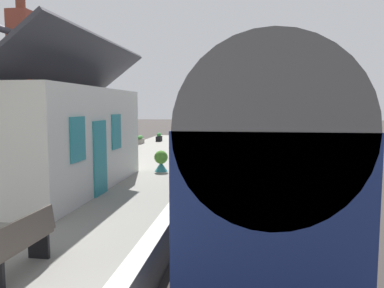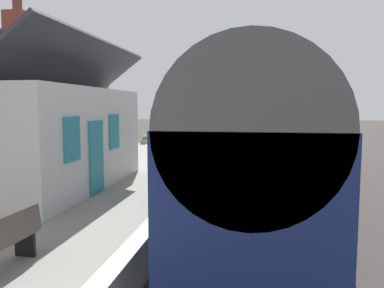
# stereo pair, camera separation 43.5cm
# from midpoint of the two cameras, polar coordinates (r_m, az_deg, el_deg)

# --- Properties ---
(ground_plane) EXTENTS (160.00, 160.00, 0.00)m
(ground_plane) POSITION_cam_midpoint_polar(r_m,az_deg,el_deg) (16.29, 6.72, -6.08)
(ground_plane) COLOR #383330
(platform) EXTENTS (32.00, 5.86, 0.83)m
(platform) POSITION_cam_midpoint_polar(r_m,az_deg,el_deg) (16.86, -6.76, -4.25)
(platform) COLOR gray
(platform) RESTS_ON ground
(platform_edge_coping) EXTENTS (32.00, 0.36, 0.02)m
(platform_edge_coping) POSITION_cam_midpoint_polar(r_m,az_deg,el_deg) (16.24, 2.59, -3.08)
(platform_edge_coping) COLOR beige
(platform_edge_coping) RESTS_ON platform
(rail_near) EXTENTS (52.00, 0.08, 0.14)m
(rail_near) POSITION_cam_midpoint_polar(r_m,az_deg,el_deg) (16.28, 12.46, -5.93)
(rail_near) COLOR gray
(rail_near) RESTS_ON ground
(rail_far) EXTENTS (52.00, 0.08, 0.14)m
(rail_far) POSITION_cam_midpoint_polar(r_m,az_deg,el_deg) (16.27, 7.36, -5.86)
(rail_far) COLOR gray
(rail_far) RESTS_ON ground
(train) EXTENTS (19.03, 2.73, 4.32)m
(train) POSITION_cam_midpoint_polar(r_m,az_deg,el_deg) (14.32, 10.10, 1.21)
(train) COLOR black
(train) RESTS_ON ground
(station_building) EXTENTS (7.21, 3.65, 5.31)m
(station_building) POSITION_cam_midpoint_polar(r_m,az_deg,el_deg) (12.13, -19.77, 1.40)
(station_building) COLOR silver
(station_building) RESTS_ON platform
(bench_mid_platform) EXTENTS (1.41, 0.45, 0.88)m
(bench_mid_platform) POSITION_cam_midpoint_polar(r_m,az_deg,el_deg) (18.46, -1.25, -0.55)
(bench_mid_platform) COLOR brown
(bench_mid_platform) RESTS_ON platform
(bench_platform_end) EXTENTS (1.41, 0.47, 0.88)m
(bench_platform_end) POSITION_cam_midpoint_polar(r_m,az_deg,el_deg) (6.39, -24.85, -13.22)
(bench_platform_end) COLOR brown
(bench_platform_end) RESTS_ON platform
(planter_edge_near) EXTENTS (0.78, 0.32, 0.62)m
(planter_edge_near) POSITION_cam_midpoint_polar(r_m,az_deg,el_deg) (27.06, -3.84, 1.06)
(planter_edge_near) COLOR black
(planter_edge_near) RESTS_ON platform
(planter_bench_right) EXTENTS (0.52, 0.52, 0.83)m
(planter_bench_right) POSITION_cam_midpoint_polar(r_m,az_deg,el_deg) (14.49, -3.94, -2.60)
(planter_bench_right) COLOR teal
(planter_bench_right) RESTS_ON platform
(planter_under_sign) EXTENTS (1.02, 0.32, 0.57)m
(planter_under_sign) POSITION_cam_midpoint_polar(r_m,az_deg,el_deg) (25.44, -6.72, 0.68)
(planter_under_sign) COLOR gray
(planter_under_sign) RESTS_ON platform
(lamp_post_platform) EXTENTS (0.32, 0.50, 3.94)m
(lamp_post_platform) POSITION_cam_midpoint_polar(r_m,az_deg,el_deg) (25.23, 3.07, 6.25)
(lamp_post_platform) COLOR black
(lamp_post_platform) RESTS_ON platform
(tree_far_left) EXTENTS (2.82, 2.64, 5.17)m
(tree_far_left) POSITION_cam_midpoint_polar(r_m,az_deg,el_deg) (23.08, -23.03, 6.58)
(tree_far_left) COLOR #4C3828
(tree_far_left) RESTS_ON ground
(tree_distant) EXTENTS (5.16, 4.48, 8.47)m
(tree_distant) POSITION_cam_midpoint_polar(r_m,az_deg,el_deg) (32.25, -15.92, 10.31)
(tree_distant) COLOR #4C3828
(tree_distant) RESTS_ON ground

